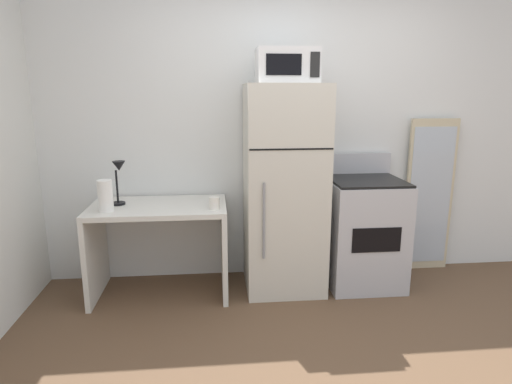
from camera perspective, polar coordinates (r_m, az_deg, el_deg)
The scene contains 9 objects.
wall_back_white at distance 3.86m, azimuth 4.73°, elevation 8.12°, with size 5.00×0.10×2.60m, color silver.
desk at distance 3.60m, azimuth -12.56°, elevation -5.26°, with size 1.08×0.64×0.75m.
desk_lamp at distance 3.56m, azimuth -17.62°, elevation 2.10°, with size 0.14×0.12×0.35m.
paper_towel_roll at distance 3.43m, azimuth -19.19°, elevation -0.48°, with size 0.11×0.11×0.24m, color white.
coffee_mug at distance 3.33m, azimuth -5.50°, elevation -1.46°, with size 0.08×0.08×0.10m, color white.
refrigerator at distance 3.55m, azimuth 3.76°, elevation 0.30°, with size 0.64×0.62×1.69m.
microwave at distance 3.45m, azimuth 4.07°, elevation 16.22°, with size 0.46×0.35×0.26m.
oven_range at distance 3.82m, azimuth 13.93°, elevation -5.04°, with size 0.62×0.61×1.10m.
leaning_mirror at distance 4.26m, azimuth 21.81°, elevation -0.48°, with size 0.44×0.03×1.40m.
Camera 1 is at (-0.69, -2.09, 1.63)m, focal length 30.42 mm.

